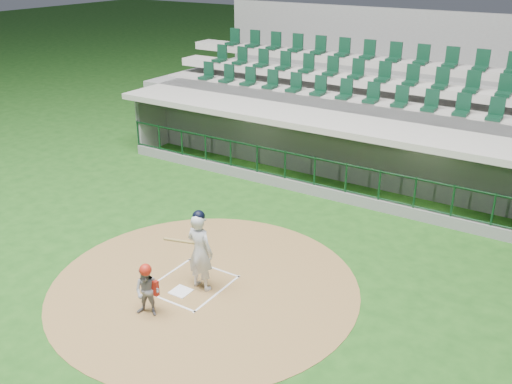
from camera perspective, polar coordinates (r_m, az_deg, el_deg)
ground at (r=13.83m, az=-5.66°, el=-8.61°), size 120.00×120.00×0.00m
dirt_circle at (r=13.53m, az=-5.17°, el=-9.33°), size 7.20×7.20×0.01m
home_plate at (r=13.36m, az=-7.52°, el=-9.83°), size 0.43×0.43×0.02m
batter_box_chalk at (r=13.62m, az=-6.44°, el=-9.10°), size 1.55×1.80×0.01m
dugout_structure at (r=19.48m, az=8.83°, el=4.05°), size 16.40×3.70×3.00m
seating_deck at (r=22.16m, az=11.82°, el=7.41°), size 17.00×6.72×5.15m
batter at (r=12.98m, az=-5.62°, el=-5.82°), size 0.90×0.89×1.97m
catcher at (r=12.42m, az=-10.81°, el=-9.60°), size 0.67×0.59×1.23m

